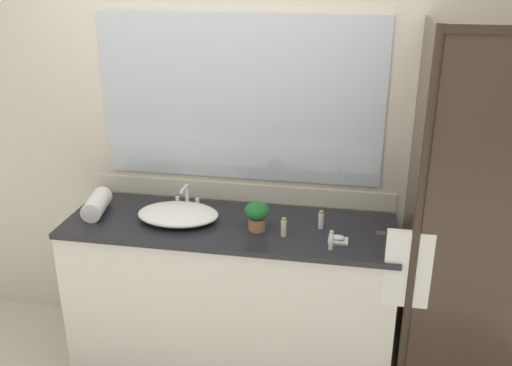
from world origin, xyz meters
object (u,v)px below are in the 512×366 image
(potted_plant, at_px, (257,214))
(soap_dish, at_px, (338,239))
(sink_basin, at_px, (178,214))
(faucet, at_px, (187,200))
(amenity_bottle_lotion, at_px, (331,241))
(rolled_towel_near_edge, at_px, (97,204))
(amenity_bottle_shampoo, at_px, (321,220))
(amenity_bottle_body_wash, at_px, (284,228))

(potted_plant, distance_m, soap_dish, 0.44)
(sink_basin, relative_size, faucet, 2.65)
(faucet, bearing_deg, soap_dish, -17.17)
(sink_basin, bearing_deg, potted_plant, -5.13)
(amenity_bottle_lotion, bearing_deg, sink_basin, 167.36)
(sink_basin, bearing_deg, amenity_bottle_lotion, -12.64)
(potted_plant, distance_m, rolled_towel_near_edge, 0.92)
(rolled_towel_near_edge, bearing_deg, faucet, 19.30)
(potted_plant, bearing_deg, soap_dish, -8.17)
(faucet, xyz_separation_m, amenity_bottle_shampoo, (0.78, -0.13, 0.00))
(sink_basin, relative_size, soap_dish, 4.50)
(sink_basin, distance_m, amenity_bottle_body_wash, 0.60)
(amenity_bottle_lotion, bearing_deg, potted_plant, 159.43)
(soap_dish, bearing_deg, sink_basin, 173.37)
(amenity_bottle_body_wash, distance_m, amenity_bottle_shampoo, 0.22)
(faucet, relative_size, amenity_bottle_body_wash, 1.67)
(sink_basin, distance_m, soap_dish, 0.88)
(amenity_bottle_lotion, xyz_separation_m, amenity_bottle_shampoo, (-0.07, 0.23, -0.00))
(amenity_bottle_lotion, bearing_deg, rolled_towel_near_edge, 171.68)
(faucet, height_order, soap_dish, faucet)
(amenity_bottle_shampoo, bearing_deg, soap_dish, -54.98)
(amenity_bottle_body_wash, distance_m, rolled_towel_near_edge, 1.08)
(soap_dish, relative_size, amenity_bottle_body_wash, 0.98)
(potted_plant, distance_m, amenity_bottle_body_wash, 0.16)
(faucet, bearing_deg, amenity_bottle_lotion, -23.00)
(amenity_bottle_body_wash, relative_size, rolled_towel_near_edge, 0.39)
(potted_plant, height_order, amenity_bottle_shampoo, potted_plant)
(amenity_bottle_body_wash, bearing_deg, potted_plant, 162.35)
(sink_basin, xyz_separation_m, amenity_bottle_lotion, (0.85, -0.19, 0.01))
(faucet, height_order, amenity_bottle_lotion, faucet)
(potted_plant, bearing_deg, sink_basin, 174.87)
(soap_dish, relative_size, amenity_bottle_lotion, 0.98)
(potted_plant, relative_size, rolled_towel_near_edge, 0.61)
(potted_plant, bearing_deg, amenity_bottle_shampoo, 13.29)
(amenity_bottle_lotion, height_order, amenity_bottle_shampoo, amenity_bottle_lotion)
(potted_plant, xyz_separation_m, amenity_bottle_shampoo, (0.33, 0.08, -0.04))
(rolled_towel_near_edge, bearing_deg, amenity_bottle_body_wash, -4.85)
(sink_basin, xyz_separation_m, faucet, (0.00, 0.17, 0.01))
(amenity_bottle_body_wash, xyz_separation_m, rolled_towel_near_edge, (-1.07, 0.09, 0.01))
(faucet, xyz_separation_m, amenity_bottle_lotion, (0.85, -0.36, 0.00))
(faucet, distance_m, amenity_bottle_lotion, 0.92)
(potted_plant, relative_size, soap_dish, 1.57)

